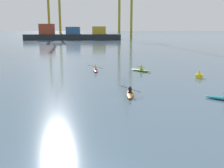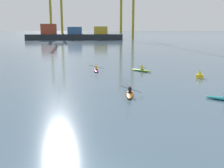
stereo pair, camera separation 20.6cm
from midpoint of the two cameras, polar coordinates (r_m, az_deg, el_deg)
container_barge at (r=135.29m, az=-8.27°, el=10.10°), size 44.97×11.94×7.46m
gantry_crane_west at (r=150.31m, az=-12.07°, el=16.28°), size 6.90×16.63×37.76m
gantry_crane_west_mid at (r=142.67m, az=2.80°, el=16.61°), size 7.35×18.15×39.03m
channel_buoy at (r=35.06m, az=17.47°, el=1.79°), size 0.90×0.90×1.00m
kayak_magenta at (r=38.80m, az=-3.61°, el=2.96°), size 2.25×3.42×0.95m
kayak_orange at (r=25.03m, az=3.53°, el=-1.97°), size 2.20×3.45×0.99m
kayak_lime at (r=38.71m, az=5.86°, el=2.90°), size 2.79×2.87×0.95m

